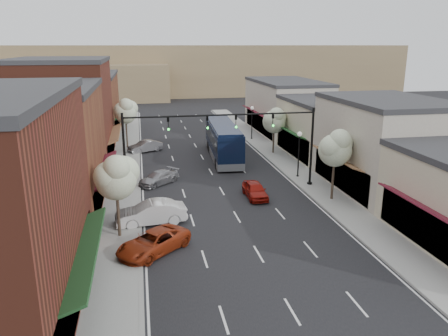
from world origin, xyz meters
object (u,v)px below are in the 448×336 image
parked_car_e (145,146)px  tree_left_far (126,111)px  signal_mast_right (286,136)px  red_hatchback (255,190)px  parked_car_c (159,178)px  signal_mast_left (154,141)px  tree_right_far (275,120)px  lamp_post_far (252,117)px  parked_car_a (153,242)px  tree_left_near (116,176)px  lamp_post_near (299,147)px  coach_bus (223,140)px  parked_car_b (151,213)px  tree_right_near (336,147)px

parked_car_e → tree_left_far: bearing=-165.1°
signal_mast_right → tree_left_far: signal_mast_right is taller
red_hatchback → parked_car_c: 9.20m
signal_mast_right → signal_mast_left: (-11.24, 0.00, 0.00)m
tree_right_far → lamp_post_far: bearing=93.9°
tree_left_far → signal_mast_left: bearing=-81.7°
lamp_post_far → parked_car_a: 33.70m
tree_left_near → red_hatchback: bearing=29.0°
lamp_post_near → parked_car_c: size_ratio=1.08×
lamp_post_far → red_hatchback: lamp_post_far is taller
lamp_post_near → coach_bus: size_ratio=0.35×
parked_car_a → tree_left_far: bearing=142.4°
tree_left_near → parked_car_a: tree_left_near is taller
signal_mast_right → parked_car_e: bearing=127.0°
signal_mast_left → parked_car_e: 16.18m
signal_mast_left → tree_left_far: bearing=98.3°
lamp_post_near → red_hatchback: bearing=-139.3°
lamp_post_far → coach_bus: lamp_post_far is taller
signal_mast_right → parked_car_b: (-11.82, -6.07, -3.81)m
red_hatchback → parked_car_e: size_ratio=0.94×
signal_mast_right → coach_bus: 12.03m
tree_right_far → lamp_post_near: 9.51m
tree_right_near → lamp_post_far: (-0.55, 24.06, -1.45)m
tree_right_far → parked_car_e: (-14.55, 3.73, -3.32)m
tree_left_far → lamp_post_far: bearing=7.3°
red_hatchback → coach_bus: bearing=90.1°
signal_mast_right → tree_right_near: (2.73, -4.05, -0.17)m
lamp_post_near → tree_left_far: bearing=136.1°
signal_mast_left → parked_car_b: 7.19m
lamp_post_near → coach_bus: (-5.53, 8.75, -1.02)m
tree_right_near → parked_car_a: tree_right_near is taller
lamp_post_far → parked_car_c: bearing=-127.5°
parked_car_a → tree_right_far: bearing=105.4°
red_hatchback → signal_mast_right: bearing=33.4°
signal_mast_left → parked_car_e: signal_mast_left is taller
parked_car_c → parked_car_e: (-0.95, 12.69, 0.08)m
red_hatchback → parked_car_c: bearing=145.6°
coach_bus → parked_car_a: size_ratio=2.61×
lamp_post_far → tree_right_far: bearing=-86.1°
lamp_post_far → parked_car_b: size_ratio=0.90×
parked_car_a → parked_car_e: size_ratio=1.18×
coach_bus → parked_car_a: coach_bus is taller
signal_mast_right → parked_car_c: signal_mast_right is taller
signal_mast_right → parked_car_e: 20.03m
lamp_post_far → parked_car_c: size_ratio=1.08×
tree_right_near → lamp_post_far: size_ratio=1.34×
tree_right_far → parked_car_b: (-14.55, -18.01, -3.18)m
tree_left_near → parked_car_c: bearing=74.8°
signal_mast_left → parked_car_c: size_ratio=2.00×
red_hatchback → parked_car_c: (-7.62, 5.15, -0.06)m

